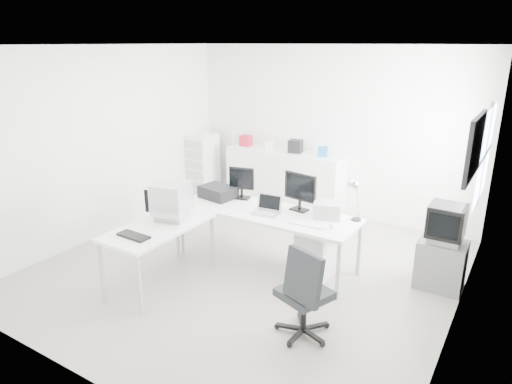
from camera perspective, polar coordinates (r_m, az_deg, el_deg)
The scene contains 30 objects.
floor at distance 6.09m, azimuth -1.00°, elevation -9.49°, with size 5.00×5.00×0.01m, color beige.
ceiling at distance 5.39m, azimuth -1.18°, elevation 17.91°, with size 5.00×5.00×0.01m, color white.
back_wall at distance 7.74m, azimuth 9.07°, elevation 7.37°, with size 5.00×0.02×2.80m, color white.
left_wall at distance 7.21m, azimuth -18.13°, elevation 5.89°, with size 0.02×5.00×2.80m, color white.
right_wall at distance 4.76m, azimuth 25.10°, elevation -1.03°, with size 0.02×5.00×2.80m, color white.
window at distance 5.87m, azimuth 26.74°, elevation 4.17°, with size 0.02×1.20×1.10m, color white, non-canonical shape.
wall_picture at distance 4.74m, azimuth 25.71°, elevation 5.09°, with size 0.04×0.90×0.60m, color black, non-canonical shape.
main_desk at distance 6.05m, azimuth 1.31°, elevation -5.71°, with size 2.40×0.80×0.75m, color white, non-canonical shape.
side_desk at distance 5.73m, azimuth -11.84°, elevation -7.57°, with size 0.70×1.40×0.75m, color white, non-canonical shape.
drawer_pedestal at distance 5.84m, azimuth 7.54°, elevation -7.63°, with size 0.40×0.50×0.60m, color white.
inkjet_printer at distance 6.40m, azimuth -4.77°, elevation 0.00°, with size 0.47×0.36×0.17m, color black.
lcd_monitor_small at distance 6.31m, azimuth -1.81°, elevation 1.13°, with size 0.36×0.20×0.45m, color black, non-canonical shape.
lcd_monitor_large at distance 5.88m, azimuth 5.53°, elevation -0.05°, with size 0.47×0.19×0.49m, color black, non-canonical shape.
laptop at distance 5.76m, azimuth 1.26°, elevation -1.64°, with size 0.37×0.38×0.24m, color #B7B7BA, non-canonical shape.
white_keyboard at distance 5.50m, azimuth 6.39°, elevation -4.00°, with size 0.45×0.14×0.02m, color white.
white_mouse at distance 5.43m, azimuth 9.49°, elevation -4.21°, with size 0.07×0.07×0.07m, color white.
laser_printer at distance 5.75m, azimuth 8.92°, elevation -2.19°, with size 0.34×0.29×0.19m, color #ADADAD.
desk_lamp at distance 5.65m, azimuth 12.57°, elevation -1.15°, with size 0.16×0.16×0.49m, color silver, non-canonical shape.
crt_monitor at distance 5.67m, azimuth -10.50°, elevation -1.28°, with size 0.38×0.38×0.43m, color #B7B7BA, non-canonical shape.
black_keyboard at distance 5.32m, azimuth -15.05°, elevation -5.32°, with size 0.40×0.16×0.03m, color black.
office_chair at distance 4.63m, azimuth 6.10°, elevation -12.00°, with size 0.59×0.59×1.02m, color #282A2D, non-canonical shape.
tv_cabinet at distance 5.97m, azimuth 22.08°, elevation -8.37°, with size 0.54×0.44×0.59m, color slate.
crt_tv at distance 5.77m, azimuth 22.69°, elevation -3.74°, with size 0.50×0.48×0.45m, color black, non-canonical shape.
sideboard at distance 8.00m, azimuth 3.56°, elevation 1.46°, with size 2.10×0.52×1.05m, color white.
clutter_box_a at distance 8.24m, azimuth -1.29°, elevation 6.44°, with size 0.19×0.17×0.19m, color #AD182E.
clutter_box_b at distance 7.99m, azimuth 1.74°, elevation 5.87°, with size 0.14×0.12×0.14m, color white.
clutter_box_c at distance 7.75m, azimuth 4.96°, elevation 5.72°, with size 0.22×0.20×0.22m, color black.
clutter_box_d at distance 7.56m, azimuth 8.34°, elevation 5.02°, with size 0.15×0.14×0.15m, color #165B9D.
clutter_bottle at distance 8.44m, azimuth -2.86°, elevation 6.80°, with size 0.07×0.07×0.22m, color white.
filing_cabinet at distance 8.63m, azimuth -6.62°, elevation 3.23°, with size 0.43×0.51×1.22m, color white.
Camera 1 is at (2.92, -4.52, 2.83)m, focal length 32.00 mm.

